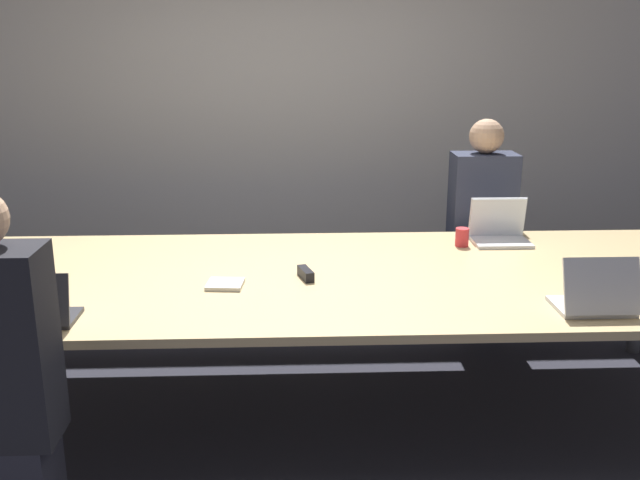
{
  "coord_description": "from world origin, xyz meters",
  "views": [
    {
      "loc": [
        0.02,
        -3.39,
        1.88
      ],
      "look_at": [
        0.16,
        0.1,
        0.89
      ],
      "focal_mm": 40.0,
      "sensor_mm": 36.0,
      "label": 1
    }
  ],
  "objects": [
    {
      "name": "conference_table",
      "position": [
        0.0,
        0.0,
        0.69
      ],
      "size": [
        4.63,
        1.56,
        0.74
      ],
      "color": "#D6B77F",
      "rests_on": "ground_plane"
    },
    {
      "name": "curtain_wall",
      "position": [
        0.0,
        2.14,
        1.4
      ],
      "size": [
        12.0,
        0.06,
        2.8
      ],
      "color": "#BCB7B2",
      "rests_on": "ground_plane"
    },
    {
      "name": "person_far_right",
      "position": [
        1.23,
        0.98,
        0.68
      ],
      "size": [
        0.4,
        0.24,
        1.4
      ],
      "color": "#2D2D38",
      "rests_on": "ground_plane"
    },
    {
      "name": "cup_far_right",
      "position": [
        0.99,
        0.47,
        0.79
      ],
      "size": [
        0.08,
        0.08,
        0.1
      ],
      "color": "red",
      "rests_on": "conference_table"
    },
    {
      "name": "laptop_near_left",
      "position": [
        -1.06,
        -0.61,
        0.8
      ],
      "size": [
        0.36,
        0.23,
        0.23
      ],
      "rotation": [
        0.0,
        0.0,
        3.14
      ],
      "color": "#333338",
      "rests_on": "conference_table"
    },
    {
      "name": "notebook",
      "position": [
        -0.3,
        -0.16,
        0.75
      ],
      "size": [
        0.18,
        0.17,
        0.02
      ],
      "rotation": [
        0.0,
        0.0,
        -0.09
      ],
      "color": "silver",
      "rests_on": "conference_table"
    },
    {
      "name": "stapler",
      "position": [
        0.09,
        -0.06,
        0.76
      ],
      "size": [
        0.08,
        0.16,
        0.05
      ],
      "rotation": [
        0.0,
        0.0,
        0.28
      ],
      "color": "black",
      "rests_on": "conference_table"
    },
    {
      "name": "laptop_near_right",
      "position": [
        1.33,
        -0.57,
        0.81
      ],
      "size": [
        0.33,
        0.26,
        0.25
      ],
      "rotation": [
        0.0,
        0.0,
        3.14
      ],
      "color": "silver",
      "rests_on": "conference_table"
    },
    {
      "name": "laptop_far_right",
      "position": [
        1.23,
        0.55,
        0.81
      ],
      "size": [
        0.33,
        0.25,
        0.25
      ],
      "color": "silver",
      "rests_on": "conference_table"
    },
    {
      "name": "person_near_left",
      "position": [
        -1.04,
        -1.01,
        0.67
      ],
      "size": [
        0.4,
        0.24,
        1.39
      ],
      "rotation": [
        0.0,
        0.0,
        3.14
      ],
      "color": "#2D2D38",
      "rests_on": "ground_plane"
    },
    {
      "name": "ground_plane",
      "position": [
        0.0,
        0.0,
        0.0
      ],
      "size": [
        24.0,
        24.0,
        0.0
      ],
      "primitive_type": "plane",
      "color": "#2D2D38"
    }
  ]
}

